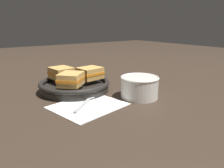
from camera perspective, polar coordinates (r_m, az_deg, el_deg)
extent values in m
plane|color=#382B21|center=(0.78, -2.73, -3.87)|extent=(4.00, 4.00, 0.00)
cube|color=white|center=(0.72, -6.25, -5.57)|extent=(0.25, 0.22, 0.00)
cylinder|color=silver|center=(0.79, 7.16, -0.88)|extent=(0.13, 0.13, 0.08)
cylinder|color=orange|center=(0.78, 7.22, 0.86)|extent=(0.12, 0.12, 0.01)
torus|color=silver|center=(0.78, 7.25, 1.64)|extent=(0.14, 0.14, 0.01)
cube|color=#B7B7BC|center=(0.71, -7.75, -5.41)|extent=(0.10, 0.08, 0.01)
ellipsoid|color=#B7B7BC|center=(0.78, -5.25, -3.19)|extent=(0.06, 0.06, 0.01)
cylinder|color=black|center=(0.88, -9.68, -1.03)|extent=(0.27, 0.27, 0.02)
torus|color=black|center=(0.87, -9.74, 0.30)|extent=(0.28, 0.28, 0.02)
cube|color=tan|center=(0.89, -5.75, 1.98)|extent=(0.10, 0.09, 0.02)
cube|color=orange|center=(0.89, -5.78, 2.86)|extent=(0.10, 0.09, 0.01)
cube|color=tan|center=(0.88, -5.80, 3.74)|extent=(0.10, 0.09, 0.02)
cube|color=tan|center=(0.91, -13.03, 1.95)|extent=(0.09, 0.10, 0.02)
cube|color=orange|center=(0.91, -13.09, 2.81)|extent=(0.09, 0.10, 0.01)
cube|color=tan|center=(0.90, -13.14, 3.67)|extent=(0.09, 0.10, 0.02)
cube|color=tan|center=(0.80, -10.61, 0.27)|extent=(0.12, 0.12, 0.02)
cube|color=orange|center=(0.80, -10.66, 1.24)|extent=(0.12, 0.12, 0.01)
cube|color=tan|center=(0.80, -10.71, 2.22)|extent=(0.12, 0.12, 0.02)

